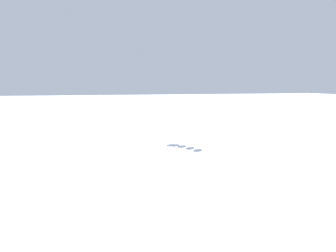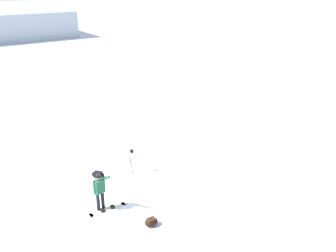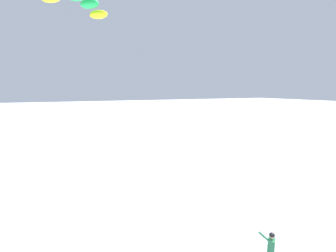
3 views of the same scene
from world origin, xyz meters
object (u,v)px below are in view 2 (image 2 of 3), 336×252
gear_bag_large (98,175)px  gear_bag_small (151,222)px  snowboard (108,209)px  camera_tripod (132,156)px  snowboarder (99,188)px

gear_bag_large → gear_bag_small: (3.76, 2.15, -0.02)m
snowboard → gear_bag_small: bearing=53.8°
gear_bag_large → camera_tripod: size_ratio=0.58×
camera_tripod → snowboarder: bearing=-27.3°
snowboard → camera_tripod: (-2.79, 1.15, 0.87)m
snowboarder → snowboard: bearing=74.4°
snowboarder → gear_bag_large: 2.62m
gear_bag_large → gear_bag_small: gear_bag_large is taller
snowboard → gear_bag_large: size_ratio=2.33×
gear_bag_large → camera_tripod: bearing=98.4°
snowboard → gear_bag_large: 2.60m
gear_bag_large → camera_tripod: 1.80m
snowboard → gear_bag_small: size_ratio=2.59×
camera_tripod → gear_bag_small: size_ratio=1.92×
gear_bag_small → snowboard: bearing=-126.2°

